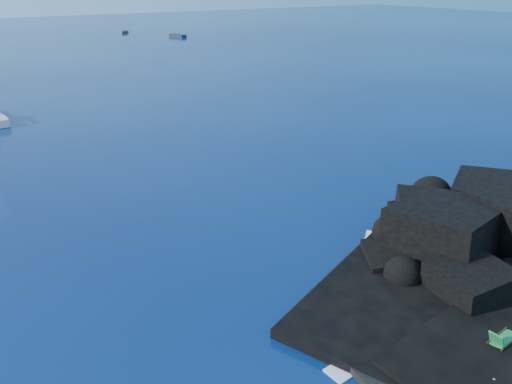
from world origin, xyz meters
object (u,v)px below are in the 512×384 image
marker_cone (475,313)px  distant_boat_b (178,37)px  distant_boat_a (125,33)px  deck_chair (505,335)px

marker_cone → distant_boat_b: bearing=71.7°
distant_boat_a → distant_boat_b: distant_boat_b is taller
marker_cone → distant_boat_b: size_ratio=0.11×
distant_boat_b → deck_chair: bearing=-123.1°
marker_cone → distant_boat_b: marker_cone is taller
distant_boat_a → marker_cone: bearing=-78.6°
deck_chair → distant_boat_a: size_ratio=0.38×
marker_cone → distant_boat_a: size_ratio=0.14×
deck_chair → distant_boat_b: (36.12, 109.25, -0.87)m
distant_boat_b → marker_cone: bearing=-123.1°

